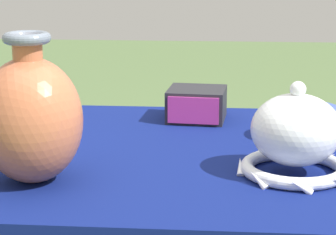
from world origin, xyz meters
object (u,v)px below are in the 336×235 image
(mosaic_tile_box, at_px, (197,104))
(pot_squat_cobalt, at_px, (306,123))
(vase_tall_bulbous, at_px, (31,118))
(vase_dome_bell, at_px, (296,138))
(jar_round_celadon, at_px, (19,108))

(mosaic_tile_box, distance_m, pot_squat_cobalt, 0.26)
(vase_tall_bulbous, xyz_separation_m, mosaic_tile_box, (0.25, 0.43, -0.07))
(vase_tall_bulbous, bearing_deg, vase_dome_bell, 9.01)
(vase_tall_bulbous, bearing_deg, pot_squat_cobalt, 31.32)
(mosaic_tile_box, relative_size, pot_squat_cobalt, 1.02)
(vase_tall_bulbous, distance_m, vase_dome_bell, 0.44)
(jar_round_celadon, distance_m, pot_squat_cobalt, 0.58)
(mosaic_tile_box, xyz_separation_m, jar_round_celadon, (-0.35, -0.17, 0.03))
(vase_dome_bell, relative_size, pot_squat_cobalt, 1.46)
(vase_dome_bell, distance_m, mosaic_tile_box, 0.40)
(vase_tall_bulbous, relative_size, pot_squat_cobalt, 1.85)
(vase_dome_bell, xyz_separation_m, jar_round_celadon, (-0.53, 0.19, -0.00))
(pot_squat_cobalt, bearing_deg, vase_dome_bell, -101.85)
(jar_round_celadon, bearing_deg, vase_tall_bulbous, -68.38)
(vase_tall_bulbous, bearing_deg, jar_round_celadon, 111.62)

